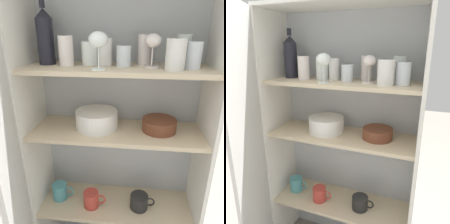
# 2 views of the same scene
# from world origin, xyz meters

# --- Properties ---
(cupboard_back_panel) EXTENTS (0.87, 0.02, 1.54)m
(cupboard_back_panel) POSITION_xyz_m (0.00, 0.29, 0.77)
(cupboard_back_panel) COLOR #B2B7BC
(cupboard_back_panel) RESTS_ON ground_plane
(cupboard_side_left) EXTENTS (0.02, 0.32, 1.54)m
(cupboard_side_left) POSITION_xyz_m (-0.43, 0.14, 0.77)
(cupboard_side_left) COLOR white
(cupboard_side_left) RESTS_ON ground_plane
(cupboard_side_right) EXTENTS (0.02, 0.32, 1.54)m
(cupboard_side_right) POSITION_xyz_m (0.43, 0.14, 0.77)
(cupboard_side_right) COLOR white
(cupboard_side_right) RESTS_ON ground_plane
(shelf_board_lower) EXTENTS (0.83, 0.28, 0.02)m
(shelf_board_lower) POSITION_xyz_m (0.00, 0.14, 0.38)
(shelf_board_lower) COLOR beige
(shelf_board_middle) EXTENTS (0.83, 0.28, 0.02)m
(shelf_board_middle) POSITION_xyz_m (0.00, 0.14, 0.84)
(shelf_board_middle) COLOR beige
(shelf_board_upper) EXTENTS (0.83, 0.28, 0.02)m
(shelf_board_upper) POSITION_xyz_m (0.00, 0.14, 1.16)
(shelf_board_upper) COLOR beige
(cupboard_door) EXTENTS (0.19, 0.40, 1.54)m
(cupboard_door) POSITION_xyz_m (-0.35, -0.22, 0.77)
(cupboard_door) COLOR silver
(cupboard_door) RESTS_ON ground_plane
(tumbler_glass_0) EXTENTS (0.06, 0.06, 0.12)m
(tumbler_glass_0) POSITION_xyz_m (-0.05, 0.18, 1.23)
(tumbler_glass_0) COLOR white
(tumbler_glass_0) RESTS_ON shelf_board_upper
(tumbler_glass_1) EXTENTS (0.07, 0.07, 0.11)m
(tumbler_glass_1) POSITION_xyz_m (-0.13, 0.18, 1.22)
(tumbler_glass_1) COLOR white
(tumbler_glass_1) RESTS_ON shelf_board_upper
(tumbler_glass_2) EXTENTS (0.08, 0.08, 0.12)m
(tumbler_glass_2) POSITION_xyz_m (0.24, 0.09, 1.23)
(tumbler_glass_2) COLOR white
(tumbler_glass_2) RESTS_ON shelf_board_upper
(tumbler_glass_3) EXTENTS (0.07, 0.07, 0.09)m
(tumbler_glass_3) POSITION_xyz_m (0.03, 0.15, 1.21)
(tumbler_glass_3) COLOR white
(tumbler_glass_3) RESTS_ON shelf_board_upper
(tumbler_glass_4) EXTENTS (0.07, 0.07, 0.13)m
(tumbler_glass_4) POSITION_xyz_m (-0.23, 0.14, 1.23)
(tumbler_glass_4) COLOR silver
(tumbler_glass_4) RESTS_ON shelf_board_upper
(tumbler_glass_5) EXTENTS (0.06, 0.06, 0.14)m
(tumbler_glass_5) POSITION_xyz_m (0.29, 0.21, 1.24)
(tumbler_glass_5) COLOR white
(tumbler_glass_5) RESTS_ON shelf_board_upper
(tumbler_glass_6) EXTENTS (0.06, 0.06, 0.14)m
(tumbler_glass_6) POSITION_xyz_m (0.12, 0.22, 1.23)
(tumbler_glass_6) COLOR silver
(tumbler_glass_6) RESTS_ON shelf_board_upper
(tumbler_glass_7) EXTENTS (0.07, 0.07, 0.11)m
(tumbler_glass_7) POSITION_xyz_m (0.32, 0.13, 1.22)
(tumbler_glass_7) COLOR white
(tumbler_glass_7) RESTS_ON shelf_board_upper
(wine_glass_0) EXTENTS (0.08, 0.08, 0.15)m
(wine_glass_0) POSITION_xyz_m (-0.07, 0.06, 1.28)
(wine_glass_0) COLOR white
(wine_glass_0) RESTS_ON shelf_board_upper
(wine_glass_1) EXTENTS (0.07, 0.07, 0.14)m
(wine_glass_1) POSITION_xyz_m (0.15, 0.14, 1.27)
(wine_glass_1) COLOR silver
(wine_glass_1) RESTS_ON shelf_board_upper
(wine_bottle) EXTENTS (0.08, 0.08, 0.28)m
(wine_bottle) POSITION_xyz_m (-0.33, 0.17, 1.29)
(wine_bottle) COLOR black
(wine_bottle) RESTS_ON shelf_board_upper
(plate_stack_white) EXTENTS (0.21, 0.21, 0.09)m
(plate_stack_white) POSITION_xyz_m (-0.10, 0.16, 0.90)
(plate_stack_white) COLOR white
(plate_stack_white) RESTS_ON shelf_board_middle
(mixing_bowl_large) EXTENTS (0.17, 0.17, 0.06)m
(mixing_bowl_large) POSITION_xyz_m (0.21, 0.16, 0.89)
(mixing_bowl_large) COLOR brown
(mixing_bowl_large) RESTS_ON shelf_board_middle
(coffee_mug_primary) EXTENTS (0.12, 0.08, 0.09)m
(coffee_mug_primary) POSITION_xyz_m (-0.13, 0.10, 0.43)
(coffee_mug_primary) COLOR #BC3D33
(coffee_mug_primary) RESTS_ON shelf_board_lower
(coffee_mug_extra_1) EXTENTS (0.14, 0.10, 0.08)m
(coffee_mug_extra_1) POSITION_xyz_m (0.13, 0.12, 0.43)
(coffee_mug_extra_1) COLOR black
(coffee_mug_extra_1) RESTS_ON shelf_board_lower
(coffee_mug_extra_2) EXTENTS (0.12, 0.08, 0.10)m
(coffee_mug_extra_2) POSITION_xyz_m (-0.33, 0.14, 0.44)
(coffee_mug_extra_2) COLOR teal
(coffee_mug_extra_2) RESTS_ON shelf_board_lower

